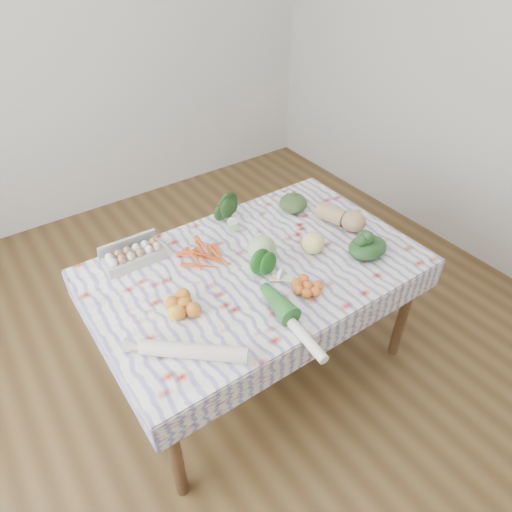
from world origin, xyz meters
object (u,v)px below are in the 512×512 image
(cabbage, at_px, (262,250))
(butternut_squash, at_px, (342,216))
(grapefruit, at_px, (313,243))
(dining_table, at_px, (256,277))
(kabocha_squash, at_px, (293,203))
(egg_carton, at_px, (135,257))

(cabbage, height_order, butternut_squash, cabbage)
(cabbage, height_order, grapefruit, cabbage)
(dining_table, bearing_deg, grapefruit, -15.05)
(cabbage, bearing_deg, kabocha_squash, 33.11)
(dining_table, xyz_separation_m, cabbage, (0.04, 0.01, 0.16))
(dining_table, relative_size, egg_carton, 5.19)
(kabocha_squash, bearing_deg, grapefruit, -113.93)
(dining_table, bearing_deg, butternut_squash, 1.24)
(egg_carton, distance_m, grapefruit, 0.92)
(butternut_squash, relative_size, grapefruit, 2.39)
(kabocha_squash, xyz_separation_m, cabbage, (-0.43, -0.28, 0.02))
(dining_table, height_order, kabocha_squash, kabocha_squash)
(butternut_squash, bearing_deg, kabocha_squash, 98.28)
(kabocha_squash, relative_size, grapefruit, 1.39)
(cabbage, xyz_separation_m, grapefruit, (0.27, -0.09, -0.02))
(kabocha_squash, xyz_separation_m, butternut_squash, (0.13, -0.27, 0.01))
(egg_carton, xyz_separation_m, kabocha_squash, (0.97, -0.08, 0.01))
(cabbage, relative_size, grapefruit, 1.27)
(dining_table, height_order, egg_carton, egg_carton)
(dining_table, distance_m, cabbage, 0.16)
(dining_table, relative_size, cabbage, 10.69)
(kabocha_squash, bearing_deg, dining_table, -148.63)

